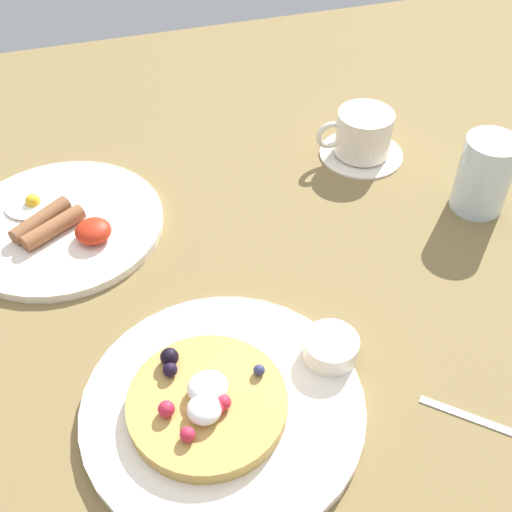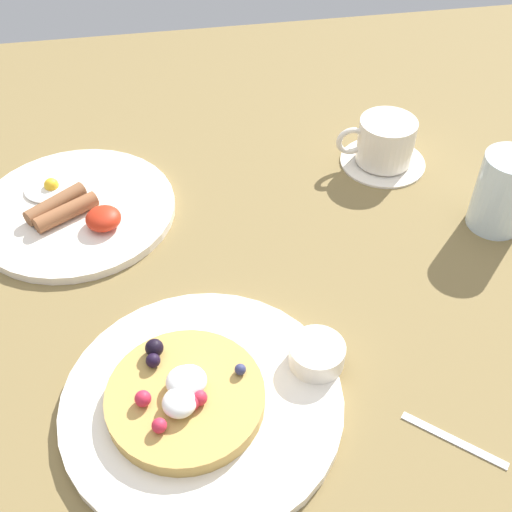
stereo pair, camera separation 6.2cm
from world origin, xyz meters
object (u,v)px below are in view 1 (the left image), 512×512
Objects in this scene: coffee_cup at (363,132)px; syrup_ramekin at (331,347)px; pancake_plate at (223,407)px; breakfast_plate at (62,225)px; water_glass at (484,175)px; coffee_saucer at (361,153)px.

syrup_ramekin is at bearing -118.13° from coffee_cup.
breakfast_plate is (-13.21, 32.30, -0.08)cm from pancake_plate.
syrup_ramekin is at bearing -146.78° from water_glass.
breakfast_plate is at bearing 112.24° from pancake_plate.
coffee_saucer is 18.91cm from water_glass.
breakfast_plate is (-25.42, 29.83, -2.06)cm from syrup_ramekin.
pancake_plate is at bearing -129.87° from coffee_cup.
pancake_plate is at bearing -152.60° from water_glass.
coffee_saucer is at bearing 49.96° from pancake_plate.
coffee_saucer is at bearing 5.14° from breakfast_plate.
pancake_plate is 12.62cm from syrup_ramekin.
syrup_ramekin is at bearing -118.36° from coffee_saucer.
water_glass is at bearing -56.30° from coffee_saucer.
coffee_saucer is at bearing 61.64° from syrup_ramekin.
syrup_ramekin is (12.22, 2.47, 1.97)cm from pancake_plate.
coffee_cup is 18.41cm from water_glass.
coffee_saucer is (18.22, 33.76, -2.32)cm from syrup_ramekin.
coffee_saucer is (30.44, 36.23, -0.35)cm from pancake_plate.
breakfast_plate is 2.13× the size of coffee_saucer.
water_glass reaches higher than coffee_cup.
syrup_ramekin is 38.32cm from coffee_cup.
water_glass is (40.57, 21.03, 4.55)cm from pancake_plate.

